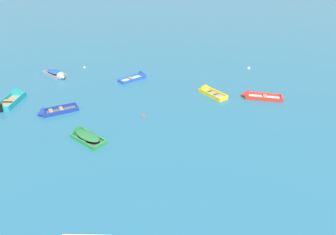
{
  "coord_description": "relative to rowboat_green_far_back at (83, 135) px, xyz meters",
  "views": [
    {
      "loc": [
        2.04,
        -4.99,
        13.66
      ],
      "look_at": [
        0.0,
        20.03,
        0.15
      ],
      "focal_mm": 31.45,
      "sensor_mm": 36.0,
      "label": 1
    }
  ],
  "objects": [
    {
      "name": "rowboat_turquoise_far_left",
      "position": [
        -10.21,
        7.3,
        -0.04
      ],
      "size": [
        1.84,
        4.84,
        1.44
      ],
      "color": "#99754C",
      "rests_on": "ground_plane"
    },
    {
      "name": "rowboat_grey_center",
      "position": [
        -8.36,
        14.3,
        0.06
      ],
      "size": [
        4.03,
        3.37,
        1.28
      ],
      "color": "#4C4C51",
      "rests_on": "ground_plane"
    },
    {
      "name": "rowboat_green_far_back",
      "position": [
        0.0,
        0.0,
        0.0
      ],
      "size": [
        3.86,
        3.25,
        1.26
      ],
      "color": "#4C4C51",
      "rests_on": "ground_plane"
    },
    {
      "name": "rowboat_yellow_near_left",
      "position": [
        11.01,
        10.82,
        -0.09
      ],
      "size": [
        3.52,
        3.88,
        1.2
      ],
      "color": "gray",
      "rests_on": "ground_plane"
    },
    {
      "name": "rowboat_red_back_row_left",
      "position": [
        16.01,
        9.81,
        -0.1
      ],
      "size": [
        4.65,
        1.95,
        1.3
      ],
      "color": "beige",
      "rests_on": "ground_plane"
    },
    {
      "name": "rowboat_blue_midfield_right",
      "position": [
        2.36,
        15.02,
        -0.12
      ],
      "size": [
        3.73,
        3.85,
        1.24
      ],
      "color": "beige",
      "rests_on": "ground_plane"
    },
    {
      "name": "rowboat_deep_blue_far_right",
      "position": [
        -4.93,
        4.05,
        -0.1
      ],
      "size": [
        4.03,
        3.22,
        1.24
      ],
      "color": "#4C4C51",
      "rests_on": "ground_plane"
    },
    {
      "name": "mooring_buoy_near_foreground",
      "position": [
        17.28,
        19.99,
        -0.29
      ],
      "size": [
        0.4,
        0.4,
        0.4
      ],
      "primitive_type": "sphere",
      "color": "silver",
      "rests_on": "ground_plane"
    },
    {
      "name": "mooring_buoy_far_field",
      "position": [
        4.58,
        4.43,
        -0.29
      ],
      "size": [
        0.29,
        0.29,
        0.29
      ],
      "primitive_type": "sphere",
      "color": "red",
      "rests_on": "ground_plane"
    },
    {
      "name": "mooring_buoy_between_boats_left",
      "position": [
        -6.17,
        18.41,
        -0.29
      ],
      "size": [
        0.34,
        0.34,
        0.34
      ],
      "primitive_type": "sphere",
      "color": "yellow",
      "rests_on": "ground_plane"
    }
  ]
}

